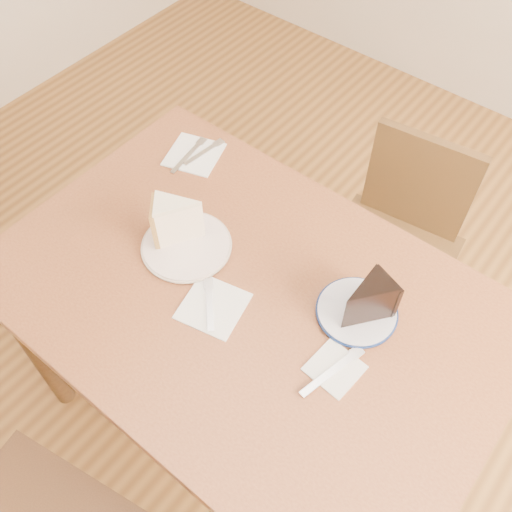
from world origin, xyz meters
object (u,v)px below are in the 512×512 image
at_px(plate_navy, 357,312).
at_px(chair_far, 393,244).
at_px(carrot_cake, 181,221).
at_px(chocolate_cake, 364,304).
at_px(plate_cream, 187,246).
at_px(table, 247,317).

bearing_deg(plate_navy, chair_far, 103.53).
distance_m(carrot_cake, chocolate_cake, 0.47).
height_order(chair_far, plate_cream, chair_far).
relative_size(chair_far, carrot_cake, 6.95).
height_order(chair_far, carrot_cake, carrot_cake).
relative_size(plate_cream, plate_navy, 1.20).
height_order(plate_navy, carrot_cake, carrot_cake).
bearing_deg(plate_navy, plate_cream, -166.51).
bearing_deg(table, chocolate_cake, 25.15).
height_order(table, chocolate_cake, chocolate_cake).
distance_m(table, carrot_cake, 0.29).
distance_m(table, chair_far, 0.64).
bearing_deg(chair_far, plate_navy, 96.02).
bearing_deg(plate_cream, table, -4.52).
xyz_separation_m(plate_navy, chocolate_cake, (0.01, -0.01, 0.06)).
distance_m(plate_cream, carrot_cake, 0.07).
xyz_separation_m(carrot_cake, chocolate_cake, (0.47, 0.08, -0.01)).
bearing_deg(table, plate_navy, 28.03).
bearing_deg(chocolate_cake, table, 43.30).
bearing_deg(carrot_cake, chair_far, 109.06).
relative_size(plate_navy, chocolate_cake, 1.58).
xyz_separation_m(chair_far, carrot_cake, (-0.34, -0.56, 0.38)).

